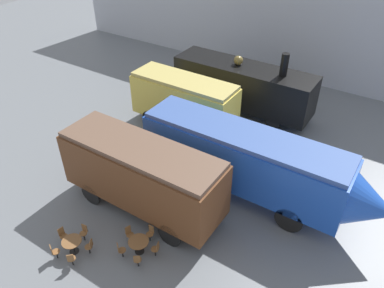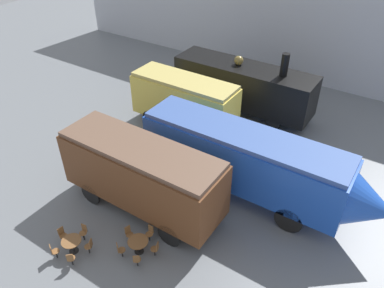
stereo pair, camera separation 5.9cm
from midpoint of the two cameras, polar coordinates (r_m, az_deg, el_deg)
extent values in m
plane|color=slate|center=(21.69, -1.64, -4.63)|extent=(80.00, 80.00, 0.00)
cube|color=#B2B7C1|center=(32.08, 14.97, 17.26)|extent=(44.00, 0.15, 9.00)
cube|color=black|center=(27.01, 7.88, 8.93)|extent=(10.04, 2.66, 2.83)
cylinder|color=black|center=(25.19, 14.00, 11.62)|extent=(0.50, 0.50, 1.51)
sphere|color=brown|center=(26.49, 7.19, 12.52)|extent=(0.64, 0.64, 0.64)
cylinder|color=black|center=(25.76, 12.31, 3.00)|extent=(0.93, 0.12, 0.93)
cylinder|color=black|center=(27.85, 14.36, 5.34)|extent=(0.93, 0.12, 0.93)
cylinder|color=black|center=(28.01, 0.91, 6.71)|extent=(0.93, 0.12, 0.93)
cylinder|color=black|center=(29.94, 3.55, 8.67)|extent=(0.93, 0.12, 0.93)
cube|color=#E0C64C|center=(24.68, -1.10, 6.62)|extent=(7.05, 2.41, 2.64)
cube|color=tan|center=(24.02, -1.13, 9.62)|extent=(6.91, 2.22, 0.24)
cylinder|color=black|center=(23.67, 1.64, 0.98)|extent=(1.12, 0.12, 1.12)
cylinder|color=black|center=(25.34, 4.38, 3.45)|extent=(1.12, 0.12, 1.12)
cylinder|color=black|center=(25.76, -6.41, 3.91)|extent=(1.12, 0.12, 1.12)
cylinder|color=black|center=(27.30, -3.41, 6.04)|extent=(1.12, 0.12, 1.12)
cube|color=blue|center=(19.35, 7.70, -2.19)|extent=(10.77, 2.62, 2.68)
cone|color=blue|center=(18.36, 25.93, -8.70)|extent=(2.00, 2.49, 2.49)
cube|color=#3A579D|center=(18.50, 8.06, 1.38)|extent=(10.55, 2.41, 0.24)
cylinder|color=black|center=(18.72, 14.54, -11.21)|extent=(1.39, 0.12, 1.39)
cylinder|color=black|center=(20.52, 17.07, -6.77)|extent=(1.39, 0.12, 1.39)
cylinder|color=black|center=(20.73, -2.21, -4.38)|extent=(1.39, 0.12, 1.39)
cylinder|color=black|center=(22.36, 1.47, -0.92)|extent=(1.39, 0.12, 1.39)
cube|color=brown|center=(18.44, -7.53, -4.55)|extent=(8.36, 2.73, 2.83)
cube|color=brown|center=(17.49, -7.92, -0.71)|extent=(8.19, 2.51, 0.24)
cylinder|color=black|center=(17.68, -3.42, -13.73)|extent=(1.23, 0.12, 1.23)
cylinder|color=black|center=(19.15, 1.22, -8.78)|extent=(1.23, 0.12, 1.23)
cylinder|color=black|center=(20.24, -15.08, -7.38)|extent=(1.23, 0.12, 1.23)
cylinder|color=black|center=(21.53, -10.17, -3.53)|extent=(1.23, 0.12, 1.23)
cylinder|color=black|center=(18.02, -7.95, -15.88)|extent=(0.44, 0.44, 0.02)
cylinder|color=black|center=(17.75, -8.05, -15.19)|extent=(0.08, 0.08, 0.66)
cylinder|color=brown|center=(17.48, -8.14, -14.47)|extent=(0.94, 0.94, 0.03)
cylinder|color=black|center=(18.67, -17.45, -15.26)|extent=(0.44, 0.44, 0.02)
cylinder|color=black|center=(18.41, -17.64, -14.58)|extent=(0.08, 0.08, 0.67)
cylinder|color=brown|center=(18.15, -17.84, -13.87)|extent=(0.90, 0.90, 0.03)
cylinder|color=black|center=(18.21, -6.40, -13.96)|extent=(0.06, 0.06, 0.42)
cylinder|color=brown|center=(18.04, -6.44, -13.50)|extent=(0.36, 0.36, 0.03)
cube|color=brown|center=(17.95, -6.18, -12.73)|extent=(0.29, 0.04, 0.42)
cylinder|color=black|center=(18.31, -9.31, -13.95)|extent=(0.06, 0.06, 0.42)
cylinder|color=brown|center=(18.14, -9.38, -13.49)|extent=(0.36, 0.36, 0.03)
cube|color=brown|center=(18.07, -9.70, -12.72)|extent=(0.13, 0.29, 0.42)
cylinder|color=black|center=(17.81, -10.51, -16.04)|extent=(0.06, 0.06, 0.42)
cylinder|color=brown|center=(17.63, -10.59, -15.59)|extent=(0.36, 0.36, 0.03)
cube|color=brown|center=(17.46, -11.18, -15.24)|extent=(0.25, 0.20, 0.42)
cylinder|color=black|center=(17.39, -8.21, -17.46)|extent=(0.06, 0.06, 0.42)
cylinder|color=brown|center=(17.21, -8.27, -17.00)|extent=(0.36, 0.36, 0.03)
cube|color=brown|center=(16.94, -8.38, -16.95)|extent=(0.26, 0.20, 0.42)
cylinder|color=black|center=(17.65, -5.61, -16.09)|extent=(0.06, 0.06, 0.42)
cylinder|color=brown|center=(17.47, -5.65, -15.63)|extent=(0.36, 0.36, 0.03)
cube|color=brown|center=(17.26, -5.20, -15.28)|extent=(0.12, 0.29, 0.42)
cylinder|color=black|center=(18.26, -15.33, -15.26)|extent=(0.06, 0.06, 0.42)
cylinder|color=brown|center=(18.09, -15.44, -14.81)|extent=(0.36, 0.36, 0.03)
cube|color=brown|center=(17.87, -15.09, -14.43)|extent=(0.16, 0.28, 0.42)
cylinder|color=black|center=(18.84, -16.09, -13.37)|extent=(0.06, 0.06, 0.42)
cylinder|color=brown|center=(18.68, -16.20, -12.91)|extent=(0.36, 0.36, 0.03)
cube|color=brown|center=(18.59, -16.02, -12.14)|extent=(0.29, 0.08, 0.42)
cylinder|color=black|center=(18.99, -18.78, -13.56)|extent=(0.06, 0.06, 0.42)
cylinder|color=brown|center=(18.83, -18.92, -13.11)|extent=(0.36, 0.36, 0.03)
cube|color=brown|center=(18.77, -19.29, -12.38)|extent=(0.09, 0.29, 0.42)
cylinder|color=black|center=(18.51, -19.86, -15.55)|extent=(0.06, 0.06, 0.42)
cylinder|color=brown|center=(18.34, -20.00, -15.10)|extent=(0.36, 0.36, 0.03)
cube|color=brown|center=(18.18, -20.62, -14.79)|extent=(0.27, 0.17, 0.42)
cylinder|color=black|center=(18.05, -17.72, -16.68)|extent=(0.06, 0.06, 0.42)
cylinder|color=brown|center=(17.87, -17.85, -16.24)|extent=(0.36, 0.36, 0.03)
cube|color=brown|center=(17.61, -18.02, -16.17)|extent=(0.24, 0.23, 0.42)
cylinder|color=#262633|center=(20.90, -4.40, -5.28)|extent=(0.24, 0.24, 0.72)
cylinder|color=#B2192D|center=(20.46, -4.49, -3.84)|extent=(0.34, 0.34, 0.64)
sphere|color=tan|center=(20.20, -4.54, -2.92)|extent=(0.21, 0.21, 0.21)
camera|label=1|loc=(0.03, -89.92, 0.06)|focal=35.00mm
camera|label=2|loc=(0.03, 90.08, -0.06)|focal=35.00mm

